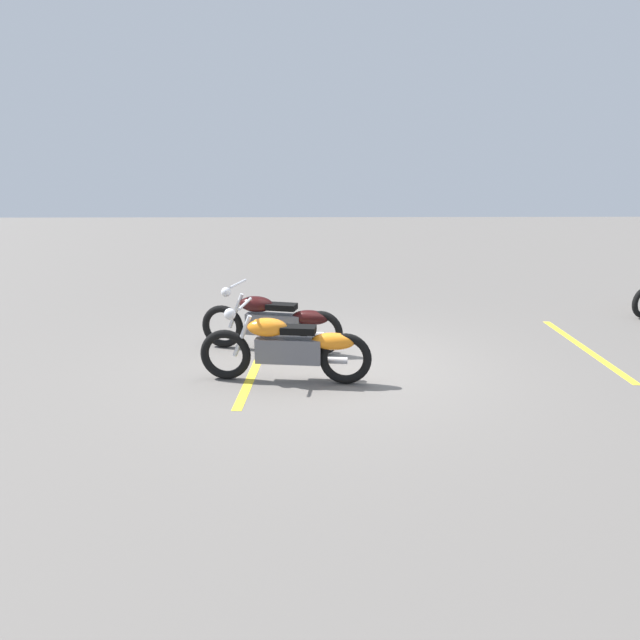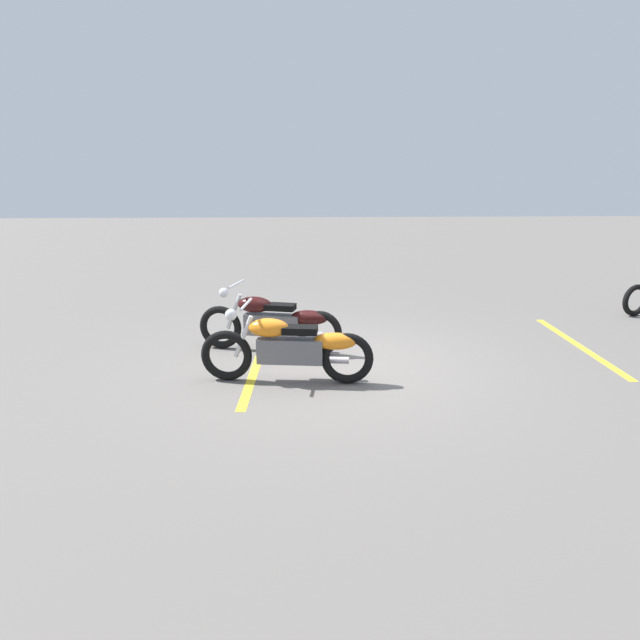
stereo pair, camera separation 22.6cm
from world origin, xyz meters
name	(u,v)px [view 1 (the left image)]	position (x,y,z in m)	size (l,w,h in m)	color
ground_plane	(329,364)	(0.00, 0.00, 0.00)	(60.00, 60.00, 0.00)	#66605B
motorcycle_bright_foreground	(289,347)	(-0.54, -0.66, 0.46)	(2.23, 0.62, 1.04)	black
motorcycle_dark_foreground	(274,322)	(-0.81, 0.64, 0.46)	(2.19, 0.77, 1.04)	black
parking_stripe_near	(257,364)	(-1.03, 0.01, 0.00)	(3.20, 0.12, 0.01)	yellow
parking_stripe_mid	(584,348)	(3.99, 0.71, 0.00)	(3.20, 0.12, 0.01)	yellow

